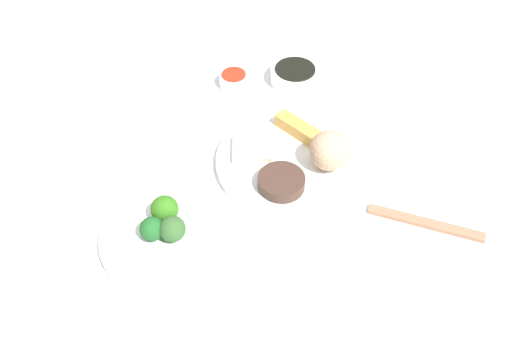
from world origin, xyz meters
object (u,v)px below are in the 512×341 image
object	(u,v)px
main_plate	(289,161)
chopsticks_pair	(426,223)
soy_sauce_bowl	(295,76)
sauce_ramekin_sweet_and_sour	(234,80)
broccoli_plate	(168,237)

from	to	relation	value
main_plate	chopsticks_pair	xyz separation A→B (m)	(0.28, -0.04, -0.00)
soy_sauce_bowl	sauce_ramekin_sweet_and_sour	size ratio (longest dim) A/B	1.68
main_plate	broccoli_plate	size ratio (longest dim) A/B	1.24
soy_sauce_bowl	chopsticks_pair	world-z (taller)	soy_sauce_bowl
sauce_ramekin_sweet_and_sour	chopsticks_pair	world-z (taller)	sauce_ramekin_sweet_and_sour
chopsticks_pair	main_plate	bearing A→B (deg)	171.64
chopsticks_pair	broccoli_plate	bearing A→B (deg)	-151.59
broccoli_plate	sauce_ramekin_sweet_and_sour	xyz separation A→B (m)	(-0.09, 0.45, 0.01)
main_plate	sauce_ramekin_sweet_and_sour	xyz separation A→B (m)	(-0.21, 0.19, 0.01)
soy_sauce_bowl	sauce_ramekin_sweet_and_sour	xyz separation A→B (m)	(-0.12, -0.07, -0.00)
sauce_ramekin_sweet_and_sour	chopsticks_pair	bearing A→B (deg)	-24.74
sauce_ramekin_sweet_and_sour	soy_sauce_bowl	bearing A→B (deg)	29.29
broccoli_plate	sauce_ramekin_sweet_and_sour	world-z (taller)	sauce_ramekin_sweet_and_sour
main_plate	chopsticks_pair	distance (m)	0.28
sauce_ramekin_sweet_and_sour	chopsticks_pair	xyz separation A→B (m)	(0.49, -0.23, -0.01)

